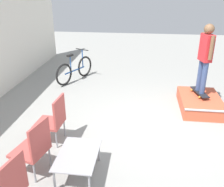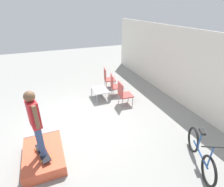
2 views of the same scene
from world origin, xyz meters
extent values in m
plane|color=gray|center=(0.00, 0.00, 0.00)|extent=(24.00, 24.00, 0.00)
cube|color=#DB5638|center=(1.17, -1.20, 0.15)|extent=(1.47, 1.00, 0.30)
cylinder|color=#B7B7BC|center=(0.44, -1.20, 0.30)|extent=(0.05, 1.00, 0.05)
cube|color=black|center=(1.33, -1.19, 0.39)|extent=(0.78, 0.38, 0.02)
cylinder|color=gold|center=(1.52, -1.02, 0.36)|extent=(0.06, 0.04, 0.05)
cylinder|color=gold|center=(1.58, -1.25, 0.36)|extent=(0.06, 0.04, 0.05)
cylinder|color=gold|center=(1.07, -1.14, 0.36)|extent=(0.06, 0.04, 0.05)
cylinder|color=gold|center=(1.13, -1.36, 0.36)|extent=(0.06, 0.04, 0.05)
cylinder|color=#384C7A|center=(1.22, -1.22, 0.81)|extent=(0.13, 0.13, 0.83)
cylinder|color=#384C7A|center=(1.43, -1.17, 0.81)|extent=(0.13, 0.13, 0.83)
cube|color=red|center=(1.33, -1.19, 1.55)|extent=(0.42, 0.29, 0.65)
cylinder|color=brown|center=(1.09, -1.25, 1.60)|extent=(0.09, 0.09, 0.56)
cylinder|color=brown|center=(1.56, -1.13, 1.60)|extent=(0.09, 0.09, 0.56)
sphere|color=brown|center=(1.33, -1.19, 2.00)|extent=(0.24, 0.24, 0.24)
cube|color=#9E9EA3|center=(-1.65, 1.30, 0.42)|extent=(0.93, 0.64, 0.02)
cylinder|color=#9E9EA3|center=(-2.06, 1.02, 0.20)|extent=(0.04, 0.04, 0.41)
cylinder|color=#9E9EA3|center=(-1.23, 1.02, 0.20)|extent=(0.04, 0.04, 0.41)
cylinder|color=#9E9EA3|center=(-2.06, 1.57, 0.20)|extent=(0.04, 0.04, 0.41)
cylinder|color=#9E9EA3|center=(-1.23, 1.57, 0.20)|extent=(0.04, 0.04, 0.41)
cube|color=#B74C47|center=(-2.61, 1.88, 0.71)|extent=(0.52, 0.14, 0.55)
cylinder|color=#99999E|center=(-1.38, 2.28, 0.19)|extent=(0.03, 0.03, 0.38)
cylinder|color=#99999E|center=(-1.81, 2.38, 0.19)|extent=(0.03, 0.03, 0.38)
cylinder|color=#99999E|center=(-1.48, 1.85, 0.19)|extent=(0.03, 0.03, 0.38)
cylinder|color=#99999E|center=(-1.91, 1.95, 0.19)|extent=(0.03, 0.03, 0.38)
cube|color=#B74C47|center=(-1.65, 2.12, 0.41)|extent=(0.62, 0.62, 0.05)
cube|color=#B74C47|center=(-1.70, 1.88, 0.71)|extent=(0.52, 0.15, 0.55)
cylinder|color=#99999E|center=(-0.50, 2.32, 0.19)|extent=(0.03, 0.03, 0.38)
cylinder|color=#99999E|center=(-0.93, 2.35, 0.19)|extent=(0.03, 0.03, 0.38)
cylinder|color=#99999E|center=(-0.52, 1.88, 0.19)|extent=(0.03, 0.03, 0.38)
cylinder|color=#99999E|center=(-0.96, 1.91, 0.19)|extent=(0.03, 0.03, 0.38)
cube|color=#B74C47|center=(-0.73, 2.12, 0.41)|extent=(0.55, 0.55, 0.05)
cube|color=#B74C47|center=(-0.74, 1.88, 0.71)|extent=(0.52, 0.07, 0.55)
torus|color=black|center=(3.26, 2.30, 0.35)|extent=(0.66, 0.36, 0.71)
torus|color=black|center=(2.32, 2.76, 0.35)|extent=(0.66, 0.36, 0.71)
cylinder|color=#2856A3|center=(2.79, 2.53, 0.35)|extent=(0.86, 0.45, 0.04)
cylinder|color=#2856A3|center=(2.62, 2.61, 0.61)|extent=(0.04, 0.04, 0.52)
cube|color=black|center=(2.62, 2.61, 0.90)|extent=(0.24, 0.19, 0.06)
cylinder|color=#2856A3|center=(3.17, 2.35, 0.66)|extent=(0.04, 0.04, 0.61)
cylinder|color=black|center=(3.17, 2.35, 0.97)|extent=(0.26, 0.48, 0.03)
camera|label=1|loc=(-4.87, 0.33, 2.94)|focal=40.00mm
camera|label=2|loc=(5.01, -0.76, 3.72)|focal=28.00mm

